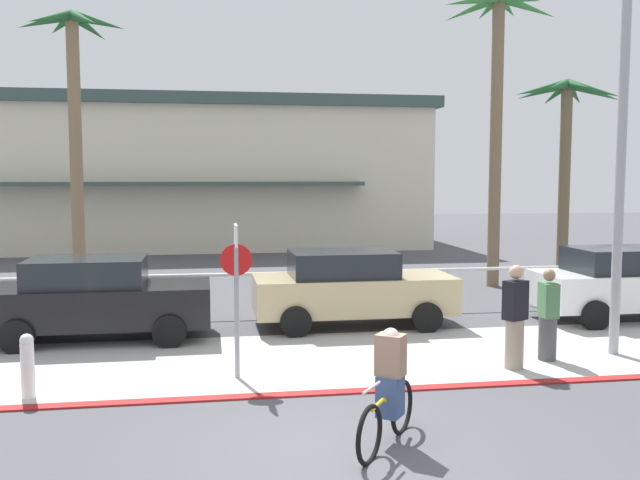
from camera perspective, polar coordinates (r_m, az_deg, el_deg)
ground_plane at (r=18.61m, az=-4.50°, el=-5.14°), size 80.00×80.00×0.00m
sidewalk_strip at (r=12.97m, az=-2.35°, el=-9.69°), size 44.00×4.00×0.02m
curb_paint at (r=11.06m, az=-1.08°, el=-12.32°), size 44.00×0.24×0.03m
building_backdrop at (r=34.88m, az=-11.44°, el=5.29°), size 23.41×10.65×6.83m
rail_fence at (r=16.99m, az=-4.10°, el=-3.27°), size 26.86×0.08×1.04m
stop_sign_bike_lane at (r=11.60m, az=-6.78°, el=-3.10°), size 0.52×0.56×2.56m
bollard_0 at (r=11.57m, az=-22.57°, el=-9.36°), size 0.20×0.20×1.00m
streetlight_curb at (r=13.93m, az=23.76°, el=8.61°), size 0.24×2.54×7.50m
palm_tree_1 at (r=21.67m, az=-19.30°, el=11.41°), size 2.99×3.21×8.02m
palm_tree_2 at (r=22.00m, az=14.07°, el=13.35°), size 3.52×3.23×8.71m
palm_tree_3 at (r=23.98m, az=19.26°, el=8.77°), size 3.64×2.98×6.39m
car_black_1 at (r=15.03m, az=-17.55°, el=-4.50°), size 4.40×2.02×1.69m
car_tan_2 at (r=15.68m, az=2.52°, el=-3.87°), size 4.40×2.02×1.69m
car_white_3 at (r=17.85m, az=23.67°, el=-3.19°), size 4.40×2.02×1.69m
cyclist_yellow_0 at (r=8.99m, az=5.59°, el=-11.99°), size 1.11×1.51×1.50m
pedestrian_0 at (r=13.43m, az=17.96°, el=-6.07°), size 0.35×0.42×1.68m
pedestrian_1 at (r=12.66m, az=15.48°, el=-6.32°), size 0.47×0.43×1.83m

